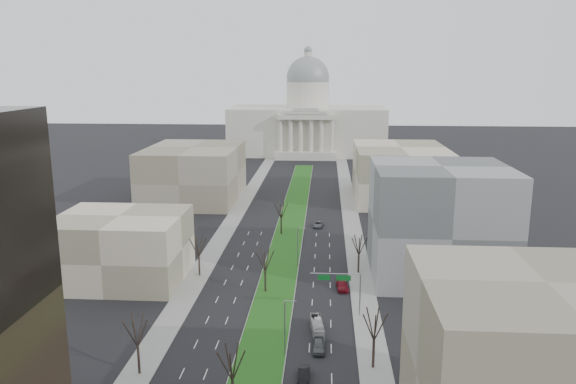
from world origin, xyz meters
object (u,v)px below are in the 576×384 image
at_px(car_red, 342,285).
at_px(box_van, 317,326).
at_px(car_grey_far, 318,224).
at_px(car_grey_near, 319,346).
at_px(car_black, 304,374).

xyz_separation_m(car_red, box_van, (-4.78, -19.43, 0.27)).
height_order(car_red, car_grey_far, car_red).
bearing_deg(car_grey_far, car_red, -75.16).
bearing_deg(car_red, car_grey_near, -104.52).
xyz_separation_m(car_black, box_van, (1.70, 14.86, 0.30)).
distance_m(car_grey_near, box_van, 6.32).
xyz_separation_m(car_grey_near, car_grey_far, (-1.07, 71.32, -0.08)).
bearing_deg(car_red, car_black, -105.46).
distance_m(car_red, car_grey_far, 45.91).
relative_size(car_black, car_grey_far, 0.87).
height_order(car_grey_near, box_van, box_van).
bearing_deg(car_red, box_van, -108.58).
bearing_deg(car_black, car_grey_near, 76.37).
distance_m(car_grey_near, car_red, 26.11).
bearing_deg(car_red, car_grey_far, 92.12).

